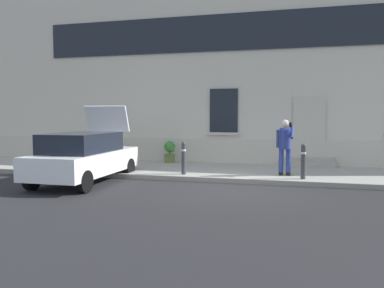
{
  "coord_description": "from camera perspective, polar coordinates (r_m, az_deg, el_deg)",
  "views": [
    {
      "loc": [
        1.65,
        -10.3,
        2.03
      ],
      "look_at": [
        -1.43,
        1.6,
        1.1
      ],
      "focal_mm": 35.94,
      "sensor_mm": 36.0,
      "label": 1
    }
  ],
  "objects": [
    {
      "name": "ground_plane",
      "position": [
        10.62,
        5.34,
        -6.71
      ],
      "size": [
        80.0,
        80.0,
        0.0
      ],
      "primitive_type": "plane",
      "color": "#232326"
    },
    {
      "name": "sidewalk",
      "position": [
        13.35,
        7.27,
        -4.13
      ],
      "size": [
        24.0,
        3.6,
        0.15
      ],
      "primitive_type": "cube",
      "color": "#99968E",
      "rests_on": "ground"
    },
    {
      "name": "curb_edge",
      "position": [
        11.53,
        6.09,
        -5.46
      ],
      "size": [
        24.0,
        0.12,
        0.15
      ],
      "primitive_type": "cube",
      "color": "gray",
      "rests_on": "ground"
    },
    {
      "name": "building_facade",
      "position": [
        15.76,
        8.58,
        10.46
      ],
      "size": [
        24.0,
        1.52,
        7.5
      ],
      "color": "beige",
      "rests_on": "ground"
    },
    {
      "name": "entrance_stoop",
      "position": [
        14.75,
        16.88,
        -2.66
      ],
      "size": [
        1.85,
        0.64,
        0.32
      ],
      "color": "#9E998E",
      "rests_on": "sidewalk"
    },
    {
      "name": "hatchback_car_white",
      "position": [
        11.93,
        -15.68,
        -1.76
      ],
      "size": [
        1.8,
        4.07,
        2.34
      ],
      "color": "white",
      "rests_on": "ground"
    },
    {
      "name": "bollard_near_person",
      "position": [
        11.73,
        16.19,
        -2.29
      ],
      "size": [
        0.15,
        0.15,
        1.04
      ],
      "color": "#333338",
      "rests_on": "sidewalk"
    },
    {
      "name": "bollard_far_left",
      "position": [
        12.17,
        -1.25,
        -1.88
      ],
      "size": [
        0.15,
        0.15,
        1.04
      ],
      "color": "#333338",
      "rests_on": "sidewalk"
    },
    {
      "name": "person_on_phone",
      "position": [
        12.19,
        13.63,
        0.05
      ],
      "size": [
        0.51,
        0.52,
        1.74
      ],
      "rotation": [
        0.0,
        0.0,
        -0.29
      ],
      "color": "navy",
      "rests_on": "sidewalk"
    },
    {
      "name": "planter_cream",
      "position": [
        16.05,
        -12.52,
        -0.87
      ],
      "size": [
        0.44,
        0.44,
        0.86
      ],
      "color": "beige",
      "rests_on": "sidewalk"
    },
    {
      "name": "planter_olive",
      "position": [
        15.17,
        -3.31,
        -1.07
      ],
      "size": [
        0.44,
        0.44,
        0.86
      ],
      "color": "#606B38",
      "rests_on": "sidewalk"
    }
  ]
}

